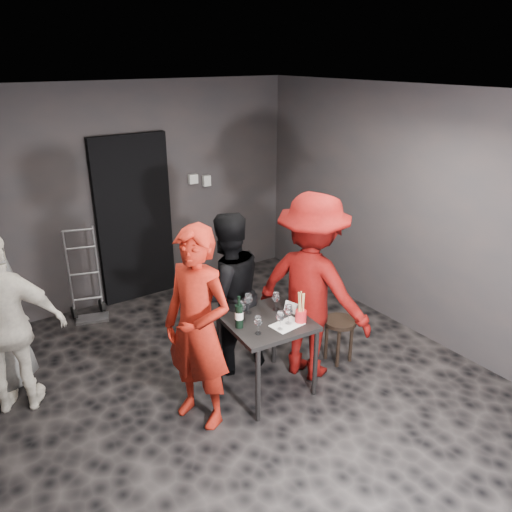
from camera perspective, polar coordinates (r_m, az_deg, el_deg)
floor at (r=4.93m, az=-1.74°, el=-15.01°), size 4.50×5.00×0.02m
ceiling at (r=3.94m, az=-2.22°, el=18.13°), size 4.50×5.00×0.02m
wall_back at (r=6.40m, az=-14.17°, el=6.76°), size 4.50×0.04×2.70m
wall_right at (r=5.71m, az=17.52°, el=4.56°), size 0.04×5.00×2.70m
doorway at (r=6.43m, az=-13.73°, el=4.07°), size 0.95×0.10×2.10m
wallbox_upper at (r=6.66m, az=-7.21°, el=8.73°), size 0.12×0.06×0.12m
wallbox_lower at (r=6.76m, az=-5.67°, el=8.56°), size 0.10×0.06×0.14m
hand_truck at (r=6.35m, az=-18.61°, el=-4.94°), size 0.38×0.33×1.13m
tasting_table at (r=4.58m, az=1.26°, el=-8.35°), size 0.72×0.72×0.75m
stool at (r=5.21m, az=9.53°, el=-8.20°), size 0.33×0.33×0.47m
server_red at (r=4.07m, az=-6.77°, el=-6.36°), size 0.76×0.90×2.08m
woman_black at (r=4.83m, az=-3.36°, el=-3.52°), size 0.89×0.53×1.78m
man_maroon at (r=4.65m, az=6.52°, el=-1.36°), size 1.15×1.61×2.26m
bystander_cream at (r=4.74m, az=-26.75°, el=-6.32°), size 1.18×0.90×1.81m
tasting_mat at (r=4.45m, az=3.57°, el=-7.85°), size 0.30×0.21×0.00m
wine_glass_a at (r=4.27m, az=0.25°, el=-7.81°), size 0.09×0.09×0.18m
wine_glass_b at (r=4.48m, az=-1.66°, el=-6.19°), size 0.09×0.09×0.20m
wine_glass_c at (r=4.59m, az=-0.88°, el=-5.35°), size 0.11×0.11×0.21m
wine_glass_d at (r=4.34m, az=2.78°, el=-7.31°), size 0.08×0.08×0.19m
wine_glass_e at (r=4.43m, az=3.74°, el=-6.57°), size 0.08×0.08×0.20m
wine_glass_f at (r=4.65m, az=2.31°, el=-5.12°), size 0.08×0.08×0.19m
wine_bottle at (r=4.36m, az=-1.95°, el=-6.80°), size 0.07×0.07×0.30m
breadstick_cup at (r=4.44m, az=5.17°, el=-5.91°), size 0.10×0.10×0.31m
reserved_card at (r=4.64m, az=3.99°, el=-5.86°), size 0.11×0.15×0.10m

